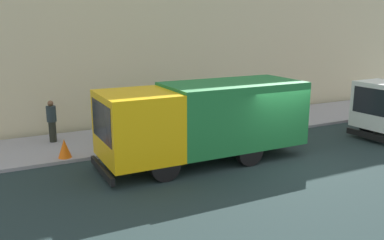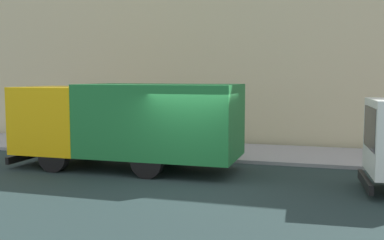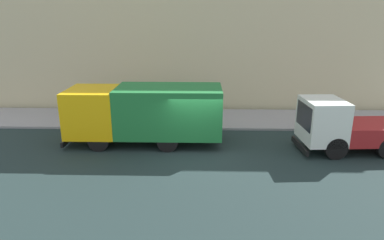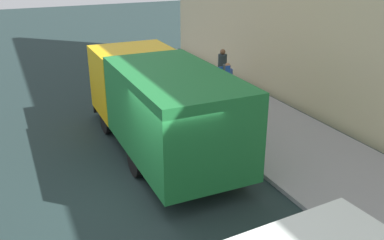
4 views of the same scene
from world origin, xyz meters
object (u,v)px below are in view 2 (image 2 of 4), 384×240
object	(u,v)px
large_utility_truck	(127,121)
pedestrian_walking	(113,125)
street_sign_post	(150,117)
traffic_cone_orange	(50,140)
pedestrian_standing	(79,121)

from	to	relation	value
large_utility_truck	pedestrian_walking	distance (m)	4.28
street_sign_post	traffic_cone_orange	bearing A→B (deg)	88.98
pedestrian_standing	pedestrian_walking	bearing A→B (deg)	145.41
large_utility_truck	street_sign_post	distance (m)	2.17
large_utility_truck	traffic_cone_orange	xyz separation A→B (m)	(2.25, 4.43, -1.11)
large_utility_truck	traffic_cone_orange	distance (m)	5.09
large_utility_truck	pedestrian_standing	world-z (taller)	large_utility_truck
large_utility_truck	pedestrian_standing	xyz separation A→B (m)	(4.54, 4.48, -0.56)
pedestrian_standing	street_sign_post	world-z (taller)	street_sign_post
large_utility_truck	traffic_cone_orange	world-z (taller)	large_utility_truck
large_utility_truck	pedestrian_walking	xyz separation A→B (m)	(3.56, 2.30, -0.56)
large_utility_truck	pedestrian_standing	size ratio (longest dim) A/B	4.36
traffic_cone_orange	pedestrian_walking	bearing A→B (deg)	-58.24
pedestrian_walking	traffic_cone_orange	distance (m)	2.56
large_utility_truck	street_sign_post	bearing A→B (deg)	1.90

